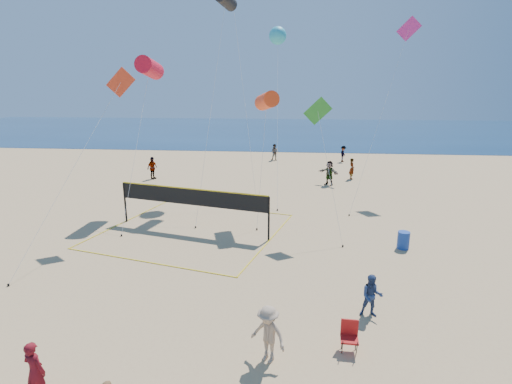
# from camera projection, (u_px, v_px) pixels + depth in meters

# --- Properties ---
(ground) EXTENTS (120.00, 120.00, 0.00)m
(ground) POSITION_uv_depth(u_px,v_px,m) (205.00, 354.00, 11.53)
(ground) COLOR tan
(ground) RESTS_ON ground
(ocean) EXTENTS (140.00, 50.00, 0.03)m
(ocean) POSITION_uv_depth(u_px,v_px,m) (282.00, 130.00, 71.17)
(ocean) COLOR #102B4D
(ocean) RESTS_ON ground
(woman) EXTENTS (0.66, 0.52, 1.61)m
(woman) POSITION_uv_depth(u_px,v_px,m) (35.00, 371.00, 9.68)
(woman) COLOR maroon
(woman) RESTS_ON ground
(bystander_a) EXTENTS (0.76, 0.62, 1.48)m
(bystander_a) POSITION_uv_depth(u_px,v_px,m) (372.00, 296.00, 13.29)
(bystander_a) COLOR navy
(bystander_a) RESTS_ON ground
(bystander_b) EXTENTS (1.26, 1.08, 1.69)m
(bystander_b) POSITION_uv_depth(u_px,v_px,m) (268.00, 334.00, 11.07)
(bystander_b) COLOR tan
(bystander_b) RESTS_ON ground
(far_person_0) EXTENTS (0.83, 1.19, 1.87)m
(far_person_0) POSITION_uv_depth(u_px,v_px,m) (152.00, 168.00, 33.22)
(far_person_0) COLOR gray
(far_person_0) RESTS_ON ground
(far_person_1) EXTENTS (1.76, 1.52, 1.92)m
(far_person_1) POSITION_uv_depth(u_px,v_px,m) (329.00, 173.00, 31.18)
(far_person_1) COLOR gray
(far_person_1) RESTS_ON ground
(far_person_2) EXTENTS (0.53, 0.71, 1.76)m
(far_person_2) POSITION_uv_depth(u_px,v_px,m) (352.00, 169.00, 33.19)
(far_person_2) COLOR gray
(far_person_2) RESTS_ON ground
(far_person_3) EXTENTS (0.92, 0.77, 1.71)m
(far_person_3) POSITION_uv_depth(u_px,v_px,m) (275.00, 152.00, 41.69)
(far_person_3) COLOR gray
(far_person_3) RESTS_ON ground
(far_person_4) EXTENTS (0.94, 1.21, 1.65)m
(far_person_4) POSITION_uv_depth(u_px,v_px,m) (343.00, 154.00, 40.91)
(far_person_4) COLOR gray
(far_person_4) RESTS_ON ground
(camp_chair) EXTENTS (0.53, 0.65, 1.04)m
(camp_chair) POSITION_uv_depth(u_px,v_px,m) (349.00, 334.00, 11.60)
(camp_chair) COLOR #AC1513
(camp_chair) RESTS_ON ground
(trash_barrel) EXTENTS (0.68, 0.68, 0.84)m
(trash_barrel) POSITION_uv_depth(u_px,v_px,m) (403.00, 240.00, 18.99)
(trash_barrel) COLOR navy
(trash_barrel) RESTS_ON ground
(volleyball_net) EXTENTS (10.63, 10.52, 2.35)m
(volleyball_net) POSITION_uv_depth(u_px,v_px,m) (192.00, 202.00, 21.08)
(volleyball_net) COLOR black
(volleyball_net) RESTS_ON ground
(kite_0) EXTENTS (1.09, 6.92, 9.26)m
(kite_0) POSITION_uv_depth(u_px,v_px,m) (150.00, 68.00, 23.86)
(kite_0) COLOR red
(kite_0) RESTS_ON ground
(kite_1) EXTENTS (1.33, 8.39, 13.41)m
(kite_1) POSITION_uv_depth(u_px,v_px,m) (226.00, 0.00, 25.49)
(kite_1) COLOR black
(kite_1) RESTS_ON ground
(kite_2) EXTENTS (1.54, 3.44, 7.31)m
(kite_2) POSITION_uv_depth(u_px,v_px,m) (267.00, 101.00, 21.96)
(kite_2) COLOR #FB4317
(kite_2) RESTS_ON ground
(kite_3) EXTENTS (3.02, 6.92, 8.45)m
(kite_3) POSITION_uv_depth(u_px,v_px,m) (115.00, 93.00, 19.50)
(kite_3) COLOR red
(kite_3) RESTS_ON ground
(kite_4) EXTENTS (2.09, 2.33, 7.03)m
(kite_4) POSITION_uv_depth(u_px,v_px,m) (319.00, 119.00, 19.82)
(kite_4) COLOR #2C8E2B
(kite_4) RESTS_ON ground
(kite_5) EXTENTS (5.03, 7.28, 12.15)m
(kite_5) POSITION_uv_depth(u_px,v_px,m) (405.00, 40.00, 27.04)
(kite_5) COLOR #B92784
(kite_5) RESTS_ON ground
(kite_7) EXTENTS (1.73, 10.50, 12.06)m
(kite_7) POSITION_uv_depth(u_px,v_px,m) (278.00, 36.00, 31.28)
(kite_7) COLOR #2FACC8
(kite_7) RESTS_ON ground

